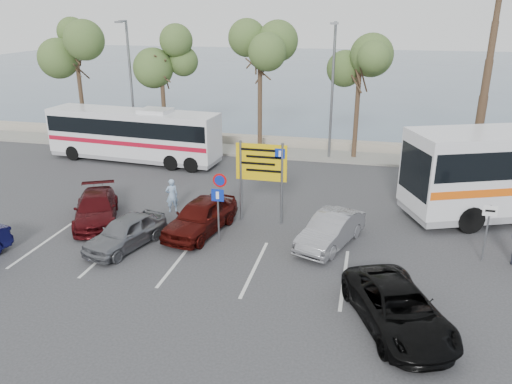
% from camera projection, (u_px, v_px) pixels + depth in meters
% --- Properties ---
extents(ground, '(120.00, 120.00, 0.00)m').
position_uv_depth(ground, '(218.00, 251.00, 19.29)').
color(ground, '#313134').
rests_on(ground, ground).
extents(kerb_strip, '(44.00, 2.40, 0.15)m').
position_uv_depth(kerb_strip, '(282.00, 153.00, 32.06)').
color(kerb_strip, gray).
rests_on(kerb_strip, ground).
extents(seawall, '(48.00, 0.80, 0.60)m').
position_uv_depth(seawall, '(288.00, 142.00, 33.81)').
color(seawall, '#A49783').
rests_on(seawall, ground).
extents(sea, '(140.00, 140.00, 0.00)m').
position_uv_depth(sea, '(338.00, 72.00, 74.12)').
color(sea, '#45596F').
rests_on(sea, ground).
extents(tree_far_left, '(3.20, 3.20, 7.60)m').
position_uv_depth(tree_far_left, '(75.00, 49.00, 32.88)').
color(tree_far_left, '#382619').
rests_on(tree_far_left, kerb_strip).
extents(tree_left, '(3.20, 3.20, 7.20)m').
position_uv_depth(tree_left, '(161.00, 56.00, 31.72)').
color(tree_left, '#382619').
rests_on(tree_left, kerb_strip).
extents(tree_mid, '(3.20, 3.20, 8.00)m').
position_uv_depth(tree_mid, '(260.00, 47.00, 30.11)').
color(tree_mid, '#382619').
rests_on(tree_mid, kerb_strip).
extents(tree_right, '(3.20, 3.20, 7.40)m').
position_uv_depth(tree_right, '(361.00, 57.00, 29.00)').
color(tree_right, '#382619').
rests_on(tree_right, kerb_strip).
extents(street_lamp_left, '(0.45, 1.15, 8.01)m').
position_uv_depth(street_lamp_left, '(130.00, 78.00, 32.19)').
color(street_lamp_left, slate).
rests_on(street_lamp_left, kerb_strip).
extents(street_lamp_right, '(0.45, 1.15, 8.01)m').
position_uv_depth(street_lamp_right, '(332.00, 85.00, 29.42)').
color(street_lamp_right, slate).
rests_on(street_lamp_right, kerb_strip).
extents(direction_sign, '(2.20, 0.12, 3.60)m').
position_uv_depth(direction_sign, '(261.00, 169.00, 21.16)').
color(direction_sign, slate).
rests_on(direction_sign, ground).
extents(sign_no_stop, '(0.60, 0.08, 2.35)m').
position_uv_depth(sign_no_stop, '(220.00, 191.00, 21.05)').
color(sign_no_stop, slate).
rests_on(sign_no_stop, ground).
extents(sign_parking, '(0.50, 0.07, 2.25)m').
position_uv_depth(sign_parking, '(218.00, 208.00, 19.55)').
color(sign_parking, slate).
rests_on(sign_parking, ground).
extents(sign_taxi, '(0.50, 0.07, 2.20)m').
position_uv_depth(sign_taxi, '(488.00, 225.00, 18.07)').
color(sign_taxi, slate).
rests_on(sign_taxi, ground).
extents(lane_markings, '(12.02, 4.20, 0.01)m').
position_uv_depth(lane_markings, '(181.00, 259.00, 18.62)').
color(lane_markings, silver).
rests_on(lane_markings, ground).
extents(coach_bus_left, '(10.79, 3.17, 3.31)m').
position_uv_depth(coach_bus_left, '(134.00, 137.00, 30.17)').
color(coach_bus_left, silver).
rests_on(coach_bus_left, ground).
extents(car_silver_a, '(2.47, 3.95, 1.26)m').
position_uv_depth(car_silver_a, '(126.00, 232.00, 19.41)').
color(car_silver_a, slate).
rests_on(car_silver_a, ground).
extents(car_maroon, '(3.44, 4.61, 1.24)m').
position_uv_depth(car_maroon, '(96.00, 209.00, 21.72)').
color(car_maroon, '#430B0E').
rests_on(car_maroon, ground).
extents(car_red, '(2.48, 4.44, 1.43)m').
position_uv_depth(car_red, '(201.00, 216.00, 20.67)').
color(car_red, '#410C09').
rests_on(car_red, ground).
extents(suv_black, '(3.70, 5.03, 1.27)m').
position_uv_depth(suv_black, '(398.00, 308.00, 14.47)').
color(suv_black, black).
rests_on(suv_black, ground).
extents(car_silver_b, '(2.63, 4.11, 1.28)m').
position_uv_depth(car_silver_b, '(331.00, 230.00, 19.55)').
color(car_silver_b, gray).
rests_on(car_silver_b, ground).
extents(pedestrian_near, '(0.68, 0.64, 1.57)m').
position_uv_depth(pedestrian_near, '(172.00, 195.00, 22.79)').
color(pedestrian_near, '#89A6C7').
rests_on(pedestrian_near, ground).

